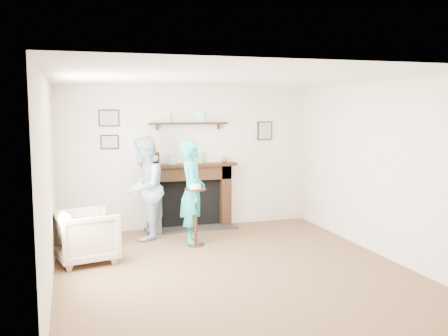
{
  "coord_description": "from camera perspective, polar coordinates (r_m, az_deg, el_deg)",
  "views": [
    {
      "loc": [
        -2.0,
        -6.06,
        2.13
      ],
      "look_at": [
        0.17,
        0.9,
        1.24
      ],
      "focal_mm": 40.0,
      "sensor_mm": 36.0,
      "label": 1
    }
  ],
  "objects": [
    {
      "name": "woman",
      "position": [
        8.02,
        -3.61,
        -8.45
      ],
      "size": [
        0.5,
        0.66,
        1.62
      ],
      "primitive_type": "imported",
      "rotation": [
        0.0,
        0.0,
        1.37
      ],
      "color": "#20B0B7",
      "rests_on": "ground"
    },
    {
      "name": "room_shell",
      "position": [
        7.06,
        -0.81,
        2.85
      ],
      "size": [
        4.54,
        5.02,
        2.52
      ],
      "color": "beige",
      "rests_on": "ground"
    },
    {
      "name": "pedestal_table",
      "position": [
        7.69,
        -3.29,
        -4.28
      ],
      "size": [
        0.32,
        0.32,
        1.03
      ],
      "color": "black",
      "rests_on": "ground"
    },
    {
      "name": "man",
      "position": [
        8.32,
        -8.98,
        -7.96
      ],
      "size": [
        0.91,
        1.0,
        1.67
      ],
      "primitive_type": "imported",
      "rotation": [
        0.0,
        0.0,
        -2.0
      ],
      "color": "silver",
      "rests_on": "ground"
    },
    {
      "name": "armchair",
      "position": [
        7.29,
        -15.35,
        -10.26
      ],
      "size": [
        0.94,
        0.92,
        0.72
      ],
      "primitive_type": "imported",
      "rotation": [
        0.0,
        0.0,
        1.78
      ],
      "color": "tan",
      "rests_on": "ground"
    },
    {
      "name": "ground",
      "position": [
        6.73,
        0.92,
        -11.48
      ],
      "size": [
        5.0,
        5.0,
        0.0
      ],
      "primitive_type": "plane",
      "color": "brown",
      "rests_on": "ground"
    }
  ]
}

